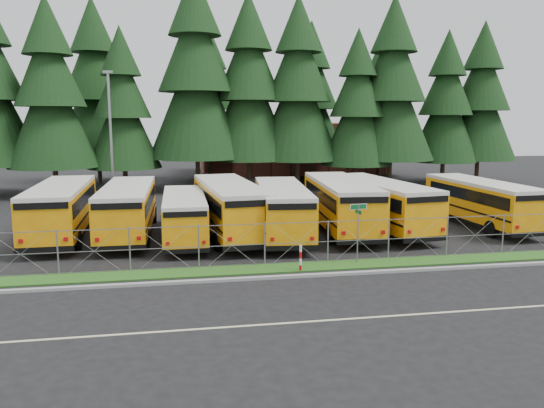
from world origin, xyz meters
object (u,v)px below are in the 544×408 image
at_px(bus_1, 129,211).
at_px(bus_4, 281,211).
at_px(striped_bollard, 301,258).
at_px(bus_6, 377,205).
at_px(bus_0, 63,211).
at_px(bus_5, 339,205).
at_px(bus_3, 228,209).
at_px(light_standard, 111,134).
at_px(street_sign, 358,221).
at_px(bus_east, 477,203).
at_px(bus_2, 184,217).

xyz_separation_m(bus_1, bus_4, (8.60, -1.46, -0.02)).
bearing_deg(striped_bollard, bus_6, 50.28).
xyz_separation_m(bus_0, bus_5, (15.90, -1.06, 0.02)).
xyz_separation_m(bus_1, bus_6, (14.58, -0.80, 0.02)).
relative_size(bus_4, striped_bollard, 9.31).
bearing_deg(bus_3, bus_5, -4.40).
relative_size(bus_6, light_standard, 1.13).
bearing_deg(bus_4, striped_bollard, -89.08).
bearing_deg(bus_0, street_sign, -31.14).
bearing_deg(street_sign, bus_3, 127.56).
bearing_deg(bus_5, light_standard, 144.75).
xyz_separation_m(bus_3, light_standard, (-7.73, 11.92, 3.96)).
height_order(bus_east, light_standard, light_standard).
bearing_deg(bus_6, bus_east, -7.37).
xyz_separation_m(bus_5, light_standard, (-14.36, 11.75, 3.96)).
distance_m(bus_4, bus_5, 3.74).
relative_size(bus_0, striped_bollard, 9.67).
relative_size(bus_0, bus_3, 0.98).
distance_m(bus_3, street_sign, 8.78).
relative_size(bus_3, bus_4, 1.06).
bearing_deg(street_sign, bus_6, 62.71).
relative_size(bus_5, light_standard, 1.16).
distance_m(bus_2, striped_bollard, 8.71).
xyz_separation_m(bus_2, bus_3, (2.51, 0.68, 0.26)).
xyz_separation_m(bus_1, light_standard, (-2.10, 11.08, 4.02)).
relative_size(bus_0, bus_6, 1.01).
bearing_deg(street_sign, bus_4, 110.57).
relative_size(bus_3, bus_5, 1.00).
bearing_deg(bus_3, bus_4, -17.70).
distance_m(bus_0, light_standard, 11.52).
height_order(bus_1, street_sign, bus_1).
bearing_deg(bus_5, bus_3, -174.51).
xyz_separation_m(bus_2, bus_4, (5.48, 0.05, 0.18)).
bearing_deg(bus_0, bus_1, -7.98).
bearing_deg(bus_2, light_standard, 112.36).
bearing_deg(bus_4, bus_5, 17.36).
distance_m(bus_2, bus_6, 11.49).
relative_size(bus_2, light_standard, 0.97).
distance_m(bus_4, bus_6, 6.02).
bearing_deg(bus_east, light_standard, 150.29).
relative_size(bus_2, bus_3, 0.83).
bearing_deg(striped_bollard, street_sign, 16.36).
height_order(bus_3, bus_5, bus_3).
height_order(bus_0, bus_east, bus_0).
height_order(bus_3, light_standard, light_standard).
height_order(bus_4, bus_6, bus_6).
relative_size(bus_0, bus_1, 1.03).
bearing_deg(striped_bollard, bus_5, 62.27).
bearing_deg(bus_0, bus_4, -10.51).
distance_m(bus_2, bus_5, 9.18).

